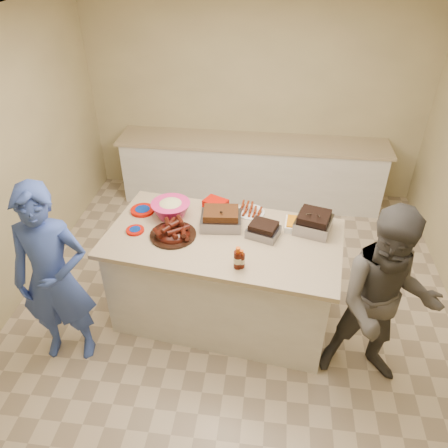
# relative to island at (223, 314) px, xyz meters

# --- Properties ---
(room) EXTENTS (4.50, 5.00, 2.70)m
(room) POSITION_rel_island_xyz_m (0.11, 0.08, 0.00)
(room) COLOR tan
(room) RESTS_ON ground
(back_counter) EXTENTS (3.60, 0.64, 0.90)m
(back_counter) POSITION_rel_island_xyz_m (0.11, 2.28, 0.45)
(back_counter) COLOR silver
(back_counter) RESTS_ON ground
(island) EXTENTS (2.21, 1.36, 0.99)m
(island) POSITION_rel_island_xyz_m (0.00, 0.00, 0.00)
(island) COLOR silver
(island) RESTS_ON ground
(rib_platter) EXTENTS (0.52, 0.52, 0.17)m
(rib_platter) POSITION_rel_island_xyz_m (-0.45, -0.04, 0.99)
(rib_platter) COLOR #401008
(rib_platter) RESTS_ON island
(pulled_pork_tray) EXTENTS (0.39, 0.31, 0.11)m
(pulled_pork_tray) POSITION_rel_island_xyz_m (-0.04, 0.16, 0.99)
(pulled_pork_tray) COLOR #47230F
(pulled_pork_tray) RESTS_ON island
(brisket_tray) EXTENTS (0.32, 0.30, 0.08)m
(brisket_tray) POSITION_rel_island_xyz_m (0.35, 0.06, 0.99)
(brisket_tray) COLOR black
(brisket_tray) RESTS_ON island
(roasting_pan) EXTENTS (0.38, 0.38, 0.12)m
(roasting_pan) POSITION_rel_island_xyz_m (0.79, 0.19, 0.99)
(roasting_pan) COLOR gray
(roasting_pan) RESTS_ON island
(coleslaw_bowl) EXTENTS (0.42, 0.42, 0.25)m
(coleslaw_bowl) POSITION_rel_island_xyz_m (-0.53, 0.26, 0.99)
(coleslaw_bowl) COLOR #CF256A
(coleslaw_bowl) RESTS_ON island
(sausage_plate) EXTENTS (0.31, 0.31, 0.05)m
(sausage_plate) POSITION_rel_island_xyz_m (0.21, 0.41, 0.99)
(sausage_plate) COLOR silver
(sausage_plate) RESTS_ON island
(mac_cheese_dish) EXTENTS (0.31, 0.24, 0.08)m
(mac_cheese_dish) POSITION_rel_island_xyz_m (0.69, 0.21, 0.99)
(mac_cheese_dish) COLOR orange
(mac_cheese_dish) RESTS_ON island
(bbq_bottle_a) EXTENTS (0.08, 0.08, 0.20)m
(bbq_bottle_a) POSITION_rel_island_xyz_m (0.17, -0.40, 0.99)
(bbq_bottle_a) COLOR #390C04
(bbq_bottle_a) RESTS_ON island
(bbq_bottle_b) EXTENTS (0.06, 0.06, 0.17)m
(bbq_bottle_b) POSITION_rel_island_xyz_m (0.20, -0.40, 0.99)
(bbq_bottle_b) COLOR #390C04
(bbq_bottle_b) RESTS_ON island
(mustard_bottle) EXTENTS (0.05, 0.05, 0.11)m
(mustard_bottle) POSITION_rel_island_xyz_m (-0.11, 0.06, 0.99)
(mustard_bottle) COLOR yellow
(mustard_bottle) RESTS_ON island
(sauce_bowl) EXTENTS (0.14, 0.06, 0.14)m
(sauce_bowl) POSITION_rel_island_xyz_m (-0.06, 0.26, 0.99)
(sauce_bowl) COLOR silver
(sauce_bowl) RESTS_ON island
(plate_stack_large) EXTENTS (0.26, 0.26, 0.03)m
(plate_stack_large) POSITION_rel_island_xyz_m (-0.83, 0.31, 0.99)
(plate_stack_large) COLOR #A80C01
(plate_stack_large) RESTS_ON island
(plate_stack_small) EXTENTS (0.18, 0.18, 0.02)m
(plate_stack_small) POSITION_rel_island_xyz_m (-0.80, -0.02, 0.99)
(plate_stack_small) COLOR #A80C01
(plate_stack_small) RESTS_ON island
(plastic_cup) EXTENTS (0.11, 0.10, 0.10)m
(plastic_cup) POSITION_rel_island_xyz_m (-0.58, 0.44, 0.99)
(plastic_cup) COLOR #A76E17
(plastic_cup) RESTS_ON island
(basket_stack) EXTENTS (0.26, 0.24, 0.11)m
(basket_stack) POSITION_rel_island_xyz_m (-0.13, 0.43, 0.99)
(basket_stack) COLOR #A80C01
(basket_stack) RESTS_ON island
(guest_blue) EXTENTS (0.88, 1.83, 0.42)m
(guest_blue) POSITION_rel_island_xyz_m (-1.34, -0.60, 0.00)
(guest_blue) COLOR #354EA7
(guest_blue) RESTS_ON ground
(guest_gray) EXTENTS (0.91, 1.74, 0.64)m
(guest_gray) POSITION_rel_island_xyz_m (1.34, -0.53, 0.00)
(guest_gray) COLOR #53504B
(guest_gray) RESTS_ON ground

